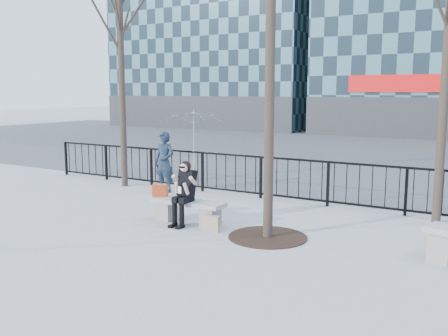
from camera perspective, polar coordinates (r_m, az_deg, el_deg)
The scene contains 11 objects.
ground at distance 10.60m, azimuth -4.09°, elevation -6.29°, with size 120.00×120.00×0.00m, color #A4A39E.
street_surface at distance 24.27m, azimuth 16.54°, elevation 1.91°, with size 60.00×23.00×0.01m, color #474747.
railing at distance 13.00m, azimuth 3.44°, elevation -0.97°, with size 14.00×0.06×1.10m.
tree_left at distance 14.85m, azimuth -11.83°, elevation 16.77°, with size 2.80×2.80×6.50m.
tree_grate at distance 9.59m, azimuth 5.01°, elevation -7.85°, with size 1.50×1.50×0.02m, color black.
bench_main at distance 10.53m, azimuth -4.11°, elevation -4.70°, with size 1.65×0.46×0.49m.
seated_woman at distance 10.32m, azimuth -4.64°, elevation -2.89°, with size 0.50×0.64×1.34m.
handbag at distance 10.91m, azimuth -7.31°, elevation -2.55°, with size 0.32×0.15×0.26m, color #AD3515.
shopping_bag at distance 9.91m, azimuth -1.47°, elevation -6.37°, with size 0.34×0.12×0.32m, color tan.
standing_man at distance 13.73m, azimuth -6.80°, elevation 0.67°, with size 0.61×0.40×1.66m, color black.
vendor_umbrella at distance 17.34m, azimuth -3.49°, elevation 3.19°, with size 2.33×2.38×2.14m, color yellow.
Camera 1 is at (5.86, -8.40, 2.75)m, focal length 40.00 mm.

